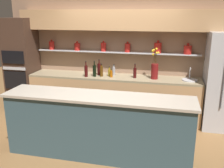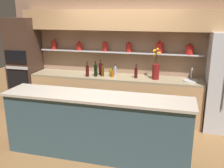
% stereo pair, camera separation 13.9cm
% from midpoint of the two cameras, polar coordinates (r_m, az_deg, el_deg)
% --- Properties ---
extents(ground_plane, '(12.00, 12.00, 0.00)m').
position_cam_midpoint_polar(ground_plane, '(4.55, -2.69, -13.41)').
color(ground_plane, brown).
extents(back_wall_unit, '(5.20, 0.44, 2.60)m').
position_cam_midpoint_polar(back_wall_unit, '(5.50, 1.43, 8.83)').
color(back_wall_unit, '#937056').
rests_on(back_wall_unit, ground_plane).
extents(back_counter_unit, '(3.67, 0.62, 0.92)m').
position_cam_midpoint_polar(back_counter_unit, '(5.49, -0.46, -2.86)').
color(back_counter_unit, tan).
rests_on(back_counter_unit, ground_plane).
extents(island_counter, '(2.95, 0.61, 1.02)m').
position_cam_midpoint_polar(island_counter, '(4.00, -4.25, -9.55)').
color(island_counter, '#334C56').
rests_on(island_counter, ground_plane).
extents(oven_tower, '(0.63, 0.64, 2.13)m').
position_cam_midpoint_polar(oven_tower, '(6.19, -20.47, 4.07)').
color(oven_tower, '#3D281E').
rests_on(oven_tower, ground_plane).
extents(flower_vase, '(0.16, 0.18, 0.65)m').
position_cam_midpoint_polar(flower_vase, '(5.17, 8.95, 3.28)').
color(flower_vase, maroon).
rests_on(flower_vase, back_counter_unit).
extents(sink_fixture, '(0.31, 0.31, 0.25)m').
position_cam_midpoint_polar(sink_fixture, '(5.24, 16.63, 1.03)').
color(sink_fixture, '#B7B7BC').
rests_on(sink_fixture, back_counter_unit).
extents(bottle_wine_0, '(0.07, 0.07, 0.30)m').
position_cam_midpoint_polar(bottle_wine_0, '(5.22, 4.48, 2.62)').
color(bottle_wine_0, '#380C0C').
rests_on(bottle_wine_0, back_counter_unit).
extents(bottle_sauce_1, '(0.06, 0.06, 0.18)m').
position_cam_midpoint_polar(bottle_sauce_1, '(5.27, -0.93, 2.36)').
color(bottle_sauce_1, '#9E4C0A').
rests_on(bottle_sauce_1, back_counter_unit).
extents(bottle_wine_2, '(0.08, 0.08, 0.34)m').
position_cam_midpoint_polar(bottle_wine_2, '(5.47, -3.69, 3.45)').
color(bottle_wine_2, '#380C0C').
rests_on(bottle_wine_2, back_counter_unit).
extents(bottle_spirit_3, '(0.06, 0.06, 0.27)m').
position_cam_midpoint_polar(bottle_spirit_3, '(5.33, -3.18, 2.96)').
color(bottle_spirit_3, '#4C2D0C').
rests_on(bottle_spirit_3, back_counter_unit).
extents(bottle_wine_4, '(0.07, 0.07, 0.33)m').
position_cam_midpoint_polar(bottle_wine_4, '(5.33, -6.69, 3.00)').
color(bottle_wine_4, '#380C0C').
rests_on(bottle_wine_4, back_counter_unit).
extents(bottle_wine_5, '(0.07, 0.07, 0.34)m').
position_cam_midpoint_polar(bottle_wine_5, '(5.33, -4.78, 3.09)').
color(bottle_wine_5, black).
rests_on(bottle_wine_5, back_counter_unit).
extents(bottle_spirit_6, '(0.06, 0.06, 0.24)m').
position_cam_midpoint_polar(bottle_spirit_6, '(5.43, -0.33, 3.04)').
color(bottle_spirit_6, gray).
rests_on(bottle_spirit_6, back_counter_unit).
extents(bottle_oil_7, '(0.06, 0.06, 0.21)m').
position_cam_midpoint_polar(bottle_oil_7, '(5.35, -1.33, 2.67)').
color(bottle_oil_7, olive).
rests_on(bottle_oil_7, back_counter_unit).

